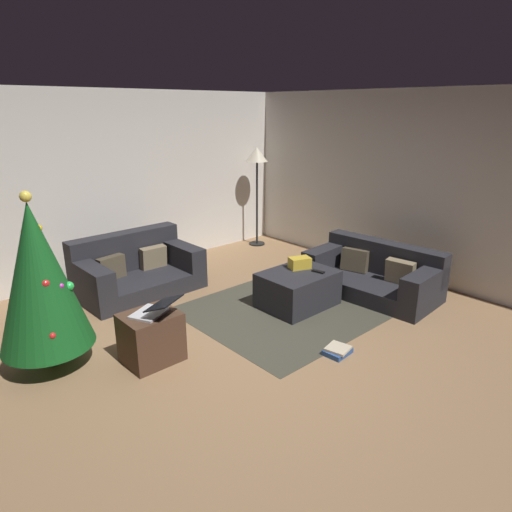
{
  "coord_description": "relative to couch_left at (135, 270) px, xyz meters",
  "views": [
    {
      "loc": [
        -2.65,
        -3.01,
        2.36
      ],
      "look_at": [
        0.59,
        0.57,
        0.75
      ],
      "focal_mm": 31.49,
      "sensor_mm": 36.0,
      "label": 1
    }
  ],
  "objects": [
    {
      "name": "couch_left",
      "position": [
        0.0,
        0.0,
        0.0
      ],
      "size": [
        1.56,
        0.95,
        0.75
      ],
      "rotation": [
        0.0,
        0.0,
        3.16
      ],
      "color": "#26262B",
      "rests_on": "ground_plane"
    },
    {
      "name": "area_rug",
      "position": [
        1.25,
        -1.81,
        -0.28
      ],
      "size": [
        2.6,
        2.0,
        0.01
      ],
      "primitive_type": "cube",
      "color": "#403F32",
      "rests_on": "ground_plane"
    },
    {
      "name": "christmas_tree",
      "position": [
        -1.5,
        -1.16,
        0.62
      ],
      "size": [
        0.84,
        0.84,
        1.69
      ],
      "color": "brown",
      "rests_on": "ground_plane"
    },
    {
      "name": "ground_plane",
      "position": [
        0.07,
        -2.25,
        -0.29
      ],
      "size": [
        6.4,
        6.4,
        0.0
      ],
      "primitive_type": "plane",
      "color": "#93704C"
    },
    {
      "name": "book_stack",
      "position": [
        0.69,
        -2.88,
        -0.25
      ],
      "size": [
        0.28,
        0.25,
        0.08
      ],
      "color": "#2D5193",
      "rests_on": "ground_plane"
    },
    {
      "name": "side_table",
      "position": [
        -0.74,
        -1.73,
        -0.04
      ],
      "size": [
        0.52,
        0.44,
        0.49
      ],
      "primitive_type": "cube",
      "color": "#4C3323",
      "rests_on": "ground_plane"
    },
    {
      "name": "couch_right",
      "position": [
        2.32,
        -2.2,
        -0.03
      ],
      "size": [
        0.98,
        1.72,
        0.65
      ],
      "rotation": [
        0.0,
        0.0,
        1.64
      ],
      "color": "#26262B",
      "rests_on": "ground_plane"
    },
    {
      "name": "corner_partition",
      "position": [
        3.21,
        -2.25,
        1.01
      ],
      "size": [
        0.12,
        6.4,
        2.6
      ],
      "primitive_type": "cube",
      "color": "silver",
      "rests_on": "ground_plane"
    },
    {
      "name": "corner_lamp",
      "position": [
        2.63,
        0.47,
        1.17
      ],
      "size": [
        0.36,
        0.36,
        1.71
      ],
      "color": "black",
      "rests_on": "ground_plane"
    },
    {
      "name": "ottoman",
      "position": [
        1.25,
        -1.81,
        -0.07
      ],
      "size": [
        0.89,
        0.68,
        0.44
      ],
      "primitive_type": "cube",
      "color": "#26262B",
      "rests_on": "ground_plane"
    },
    {
      "name": "tv_remote",
      "position": [
        1.42,
        -1.97,
        0.16
      ],
      "size": [
        0.08,
        0.17,
        0.02
      ],
      "primitive_type": "cube",
      "rotation": [
        0.0,
        0.0,
        0.19
      ],
      "color": "black",
      "rests_on": "ottoman"
    },
    {
      "name": "rear_partition",
      "position": [
        0.07,
        0.89,
        1.01
      ],
      "size": [
        6.4,
        0.12,
        2.6
      ],
      "primitive_type": "cube",
      "color": "silver",
      "rests_on": "ground_plane"
    },
    {
      "name": "gift_box",
      "position": [
        1.37,
        -1.72,
        0.22
      ],
      "size": [
        0.3,
        0.25,
        0.14
      ],
      "primitive_type": "cube",
      "rotation": [
        0.0,
        0.0,
        -0.36
      ],
      "color": "gold",
      "rests_on": "ottoman"
    },
    {
      "name": "laptop",
      "position": [
        -0.72,
        -1.79,
        0.27
      ],
      "size": [
        0.48,
        0.52,
        0.19
      ],
      "color": "silver",
      "rests_on": "side_table"
    }
  ]
}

